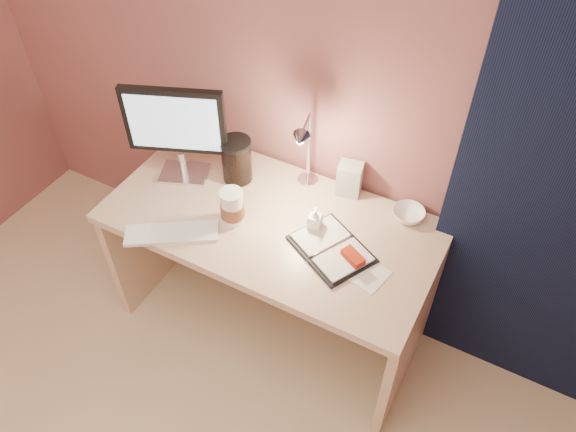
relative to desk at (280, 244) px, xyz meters
The scene contains 14 objects.
room 1.17m from the desk, 14.00° to the left, with size 3.50×3.50×3.50m.
desk is the anchor object (origin of this frame).
monitor 0.70m from the desk, behind, with size 0.41×0.22×0.46m.
keyboard 0.52m from the desk, 132.80° to the right, with size 0.38×0.11×0.02m, color white.
planner 0.40m from the desk, 19.47° to the right, with size 0.38×0.35×0.05m.
paper_a 0.36m from the desk, 24.92° to the right, with size 0.14×0.14×0.00m, color white.
paper_b 0.54m from the desk, 17.81° to the right, with size 0.14×0.14×0.00m, color white.
paper_c 0.41m from the desk, 14.68° to the right, with size 0.14×0.14×0.00m, color white.
coffee_cup 0.36m from the desk, 132.00° to the right, with size 0.10×0.10×0.16m.
bowl 0.60m from the desk, 22.62° to the left, with size 0.14×0.14×0.04m, color white.
lotion_bottle 0.34m from the desk, 10.85° to the right, with size 0.05×0.05×0.12m, color white.
dark_jar 0.42m from the desk, 162.26° to the left, with size 0.13×0.13×0.19m, color black.
product_box 0.44m from the desk, 47.59° to the left, with size 0.10×0.08×0.15m, color #B4B4B0.
desk_lamp 0.48m from the desk, 88.00° to the left, with size 0.12×0.24×0.39m.
Camera 1 is at (0.83, -0.01, 2.42)m, focal length 35.00 mm.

